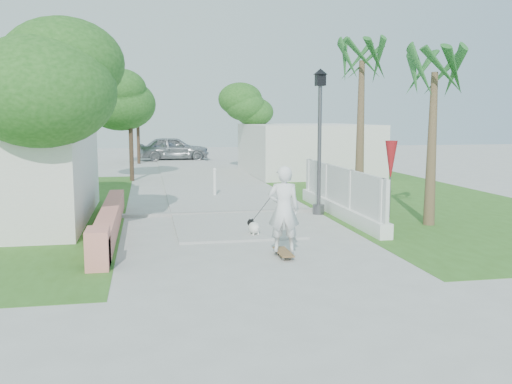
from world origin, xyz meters
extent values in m
plane|color=#B7B7B2|center=(0.00, 0.00, 0.00)|extent=(90.00, 90.00, 0.00)
cube|color=#B7B7B2|center=(0.00, 20.00, 0.03)|extent=(3.20, 36.00, 0.06)
cube|color=#999993|center=(0.00, 6.00, 0.05)|extent=(6.50, 0.25, 0.10)
cube|color=#36631F|center=(7.00, 8.00, 0.01)|extent=(8.00, 20.00, 0.01)
cube|color=#E48775|center=(-3.30, 4.00, 0.30)|extent=(0.45, 8.00, 0.60)
cube|color=#E48775|center=(-3.30, 0.20, 0.40)|extent=(0.45, 0.80, 0.80)
cube|color=white|center=(3.40, 5.00, 0.20)|extent=(0.35, 7.00, 0.40)
cube|color=white|center=(3.40, 5.00, 0.95)|extent=(0.10, 7.00, 1.10)
cube|color=white|center=(3.40, 1.80, 0.75)|extent=(0.14, 0.14, 1.50)
cube|color=white|center=(3.40, 4.00, 0.75)|extent=(0.14, 0.14, 1.50)
cube|color=white|center=(3.40, 6.20, 0.75)|extent=(0.14, 0.14, 1.50)
cube|color=white|center=(3.40, 8.20, 0.75)|extent=(0.14, 0.14, 1.50)
cube|color=silver|center=(6.00, 18.00, 1.30)|extent=(6.00, 8.00, 2.60)
cylinder|color=#59595E|center=(2.90, 5.50, 0.15)|extent=(0.36, 0.36, 0.30)
cylinder|color=#59595E|center=(2.90, 5.50, 2.00)|extent=(0.12, 0.12, 4.00)
cube|color=black|center=(2.90, 5.50, 4.10)|extent=(0.28, 0.28, 0.35)
cone|color=black|center=(2.90, 5.50, 4.35)|extent=(0.44, 0.44, 0.18)
cylinder|color=white|center=(0.20, 10.00, 0.50)|extent=(0.12, 0.12, 1.00)
sphere|color=white|center=(0.20, 10.00, 1.02)|extent=(0.14, 0.14, 0.14)
cylinder|color=#59595E|center=(4.80, 4.50, 1.00)|extent=(0.04, 0.04, 2.00)
cone|color=red|center=(4.80, 4.50, 1.70)|extent=(0.36, 0.36, 1.20)
cylinder|color=#4C3826|center=(-4.50, 3.00, 1.92)|extent=(0.20, 0.20, 3.85)
ellipsoid|color=#1C4F16|center=(-4.50, 3.00, 3.58)|extent=(3.60, 3.60, 2.70)
ellipsoid|color=#1C4F16|center=(-4.30, 2.80, 3.92)|extent=(3.06, 3.06, 2.30)
ellipsoid|color=#1C4F16|center=(-4.70, 3.20, 4.28)|extent=(2.70, 2.70, 2.02)
cylinder|color=#4C3826|center=(-5.50, 8.50, 1.75)|extent=(0.20, 0.20, 3.50)
ellipsoid|color=#1C4F16|center=(-5.50, 8.50, 3.25)|extent=(3.20, 3.20, 2.40)
ellipsoid|color=#1C4F16|center=(-5.30, 8.30, 3.60)|extent=(2.72, 2.72, 2.05)
ellipsoid|color=#1C4F16|center=(-5.70, 8.70, 3.95)|extent=(2.40, 2.40, 1.79)
cylinder|color=#4C3826|center=(-3.00, 16.00, 1.92)|extent=(0.20, 0.20, 3.85)
ellipsoid|color=#1C4F16|center=(-3.00, 16.00, 3.58)|extent=(3.40, 3.40, 2.55)
ellipsoid|color=#1C4F16|center=(-2.80, 15.80, 3.92)|extent=(2.89, 2.89, 2.18)
ellipsoid|color=#1C4F16|center=(-3.20, 16.20, 4.28)|extent=(2.55, 2.55, 1.90)
cylinder|color=#4C3826|center=(3.20, 20.00, 1.75)|extent=(0.20, 0.20, 3.50)
ellipsoid|color=#1C4F16|center=(3.20, 20.00, 3.25)|extent=(3.00, 3.00, 2.25)
ellipsoid|color=#1C4F16|center=(3.40, 19.80, 3.60)|extent=(2.55, 2.55, 1.92)
ellipsoid|color=#1C4F16|center=(3.00, 20.20, 3.95)|extent=(2.25, 2.25, 1.68)
cylinder|color=#4C3826|center=(-2.80, 26.00, 1.92)|extent=(0.20, 0.20, 3.85)
ellipsoid|color=#1C4F16|center=(-2.80, 26.00, 3.58)|extent=(3.20, 3.20, 2.40)
ellipsoid|color=#1C4F16|center=(-2.60, 25.80, 3.92)|extent=(2.72, 2.72, 2.05)
ellipsoid|color=#1C4F16|center=(-3.00, 26.20, 4.28)|extent=(2.40, 2.40, 1.79)
cone|color=brown|center=(4.60, 6.50, 2.40)|extent=(0.32, 0.32, 4.80)
cone|color=brown|center=(5.40, 3.20, 2.10)|extent=(0.32, 0.32, 4.20)
cube|color=brown|center=(0.55, 0.43, 0.11)|extent=(0.47, 1.00, 0.02)
imported|color=white|center=(0.55, 0.43, 1.04)|extent=(0.76, 0.58, 1.85)
cylinder|color=gray|center=(0.47, 0.09, 0.04)|extent=(0.03, 0.07, 0.07)
cylinder|color=gray|center=(0.64, 0.09, 0.04)|extent=(0.03, 0.07, 0.07)
cylinder|color=gray|center=(0.47, 0.78, 0.04)|extent=(0.03, 0.07, 0.07)
cylinder|color=gray|center=(0.64, 0.78, 0.04)|extent=(0.03, 0.07, 0.07)
ellipsoid|color=white|center=(0.32, 2.62, 0.22)|extent=(0.37, 0.51, 0.29)
sphere|color=black|center=(0.28, 2.84, 0.31)|extent=(0.19, 0.19, 0.19)
sphere|color=white|center=(0.26, 2.92, 0.29)|extent=(0.09, 0.09, 0.09)
cone|color=black|center=(0.23, 2.83, 0.40)|extent=(0.06, 0.06, 0.07)
cone|color=black|center=(0.32, 2.85, 0.40)|extent=(0.06, 0.06, 0.07)
cylinder|color=white|center=(0.23, 2.71, 0.07)|extent=(0.04, 0.04, 0.13)
cylinder|color=white|center=(0.36, 2.74, 0.07)|extent=(0.04, 0.04, 0.13)
cylinder|color=white|center=(0.28, 2.50, 0.07)|extent=(0.04, 0.04, 0.13)
cylinder|color=white|center=(0.41, 2.53, 0.07)|extent=(0.04, 0.04, 0.13)
cylinder|color=white|center=(0.37, 2.40, 0.30)|extent=(0.05, 0.12, 0.11)
imported|color=#9FA1A6|center=(-0.46, 28.47, 0.82)|extent=(4.85, 1.97, 1.65)
camera|label=1|loc=(-2.30, -11.27, 3.01)|focal=40.00mm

